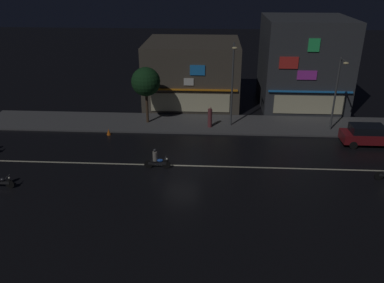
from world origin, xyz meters
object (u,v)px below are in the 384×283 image
at_px(streetlamp_west, 233,79).
at_px(parked_car_near_kerb, 368,135).
at_px(motorcycle_opposite_lane, 156,160).
at_px(traffic_cone, 109,132).
at_px(streetlamp_mid, 337,88).
at_px(pedestrian_on_sidewalk, 210,118).

distance_m(streetlamp_west, parked_car_near_kerb, 11.94).
xyz_separation_m(parked_car_near_kerb, motorcycle_opposite_lane, (-16.52, -5.01, -0.24)).
xyz_separation_m(streetlamp_west, traffic_cone, (-10.56, -2.33, -4.19)).
xyz_separation_m(streetlamp_mid, pedestrian_on_sidewalk, (-10.62, 0.24, -2.93)).
relative_size(motorcycle_opposite_lane, traffic_cone, 3.45).
xyz_separation_m(parked_car_near_kerb, traffic_cone, (-21.50, 0.84, -0.59)).
distance_m(streetlamp_west, traffic_cone, 11.60).
xyz_separation_m(streetlamp_west, pedestrian_on_sidewalk, (-1.88, -0.34, -3.44)).
height_order(streetlamp_west, traffic_cone, streetlamp_west).
bearing_deg(pedestrian_on_sidewalk, streetlamp_mid, -104.80).
height_order(streetlamp_mid, traffic_cone, streetlamp_mid).
distance_m(pedestrian_on_sidewalk, parked_car_near_kerb, 13.13).
xyz_separation_m(streetlamp_west, streetlamp_mid, (8.75, -0.58, -0.52)).
height_order(parked_car_near_kerb, motorcycle_opposite_lane, parked_car_near_kerb).
height_order(pedestrian_on_sidewalk, traffic_cone, pedestrian_on_sidewalk).
bearing_deg(parked_car_near_kerb, streetlamp_mid, 130.30).
bearing_deg(parked_car_near_kerb, motorcycle_opposite_lane, -163.12).
bearing_deg(pedestrian_on_sidewalk, traffic_cone, 89.40).
bearing_deg(traffic_cone, parked_car_near_kerb, -2.23).
relative_size(streetlamp_west, motorcycle_opposite_lane, 3.87).
bearing_deg(streetlamp_mid, streetlamp_west, 176.22).
height_order(motorcycle_opposite_lane, traffic_cone, motorcycle_opposite_lane).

